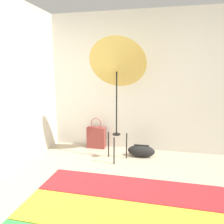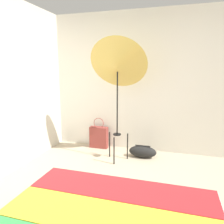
% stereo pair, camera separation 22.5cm
% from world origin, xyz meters
% --- Properties ---
extents(ground_plane, '(14.00, 14.00, 0.00)m').
position_xyz_m(ground_plane, '(0.00, 0.00, 0.00)').
color(ground_plane, tan).
extents(wall_back, '(8.00, 0.05, 2.60)m').
position_xyz_m(wall_back, '(0.00, 2.05, 1.30)').
color(wall_back, beige).
rests_on(wall_back, ground_plane).
extents(wall_side_left, '(0.05, 8.00, 2.60)m').
position_xyz_m(wall_side_left, '(-1.65, 1.00, 1.30)').
color(wall_side_left, beige).
rests_on(wall_side_left, ground_plane).
extents(photo_umbrella, '(0.95, 0.68, 2.04)m').
position_xyz_m(photo_umbrella, '(-0.21, 1.40, 1.59)').
color(photo_umbrella, black).
rests_on(photo_umbrella, ground_plane).
extents(tote_bag, '(0.36, 0.13, 0.61)m').
position_xyz_m(tote_bag, '(-0.72, 1.89, 0.22)').
color(tote_bag, brown).
rests_on(tote_bag, ground_plane).
extents(duffel_bag, '(0.49, 0.21, 0.22)m').
position_xyz_m(duffel_bag, '(0.20, 1.64, 0.11)').
color(duffel_bag, black).
rests_on(duffel_bag, ground_plane).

